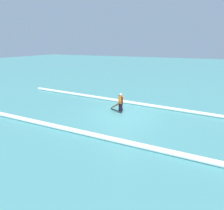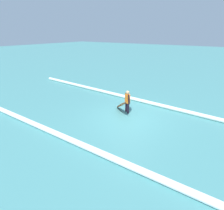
% 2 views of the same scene
% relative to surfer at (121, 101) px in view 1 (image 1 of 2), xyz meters
% --- Properties ---
extents(ground_plane, '(120.19, 120.19, 0.00)m').
position_rel_surfer_xyz_m(ground_plane, '(-0.45, 0.61, -0.75)').
color(ground_plane, teal).
extents(surfer, '(0.43, 0.45, 1.35)m').
position_rel_surfer_xyz_m(surfer, '(0.00, 0.00, 0.00)').
color(surfer, black).
rests_on(surfer, ground_plane).
extents(surfboard, '(1.57, 1.50, 1.09)m').
position_rel_surfer_xyz_m(surfboard, '(0.23, 0.29, -0.23)').
color(surfboard, '#E55926').
rests_on(surfboard, ground_plane).
extents(wave_crest_foreground, '(23.70, 1.63, 0.23)m').
position_rel_surfer_xyz_m(wave_crest_foreground, '(-1.36, -1.93, -0.64)').
color(wave_crest_foreground, white).
rests_on(wave_crest_foreground, ground_plane).
extents(wave_crest_midground, '(24.13, 0.33, 0.26)m').
position_rel_surfer_xyz_m(wave_crest_midground, '(2.48, 4.22, -0.62)').
color(wave_crest_midground, white).
rests_on(wave_crest_midground, ground_plane).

